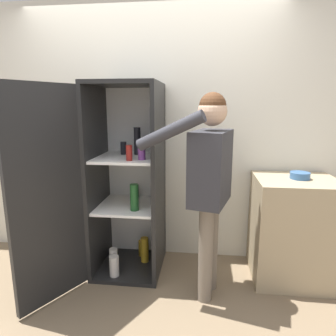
{
  "coord_description": "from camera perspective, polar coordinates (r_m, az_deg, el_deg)",
  "views": [
    {
      "loc": [
        0.53,
        -2.02,
        1.57
      ],
      "look_at": [
        0.21,
        0.6,
        1.01
      ],
      "focal_mm": 32.0,
      "sensor_mm": 36.0,
      "label": 1
    }
  ],
  "objects": [
    {
      "name": "wall_back",
      "position": [
        3.06,
        -3.1,
        6.5
      ],
      "size": [
        7.0,
        0.06,
        2.55
      ],
      "color": "silver",
      "rests_on": "ground_plane"
    },
    {
      "name": "refrigerator",
      "position": [
        2.76,
        -10.12,
        -2.96
      ],
      "size": [
        0.96,
        1.19,
        1.76
      ],
      "color": "black",
      "rests_on": "ground_plane"
    },
    {
      "name": "bowl",
      "position": [
        2.84,
        23.83,
        -1.32
      ],
      "size": [
        0.17,
        0.17,
        0.06
      ],
      "color": "#335B8E",
      "rests_on": "counter"
    },
    {
      "name": "person",
      "position": [
        2.35,
        7.9,
        -0.89
      ],
      "size": [
        0.74,
        0.58,
        1.66
      ],
      "color": "#726656",
      "rests_on": "ground_plane"
    },
    {
      "name": "ground_plane",
      "position": [
        2.61,
        -6.85,
        -24.98
      ],
      "size": [
        12.0,
        12.0,
        0.0
      ],
      "primitive_type": "plane",
      "color": "#7A664C"
    },
    {
      "name": "counter",
      "position": [
        2.97,
        22.67,
        -10.69
      ],
      "size": [
        0.7,
        0.62,
        0.93
      ],
      "color": "tan",
      "rests_on": "ground_plane"
    }
  ]
}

